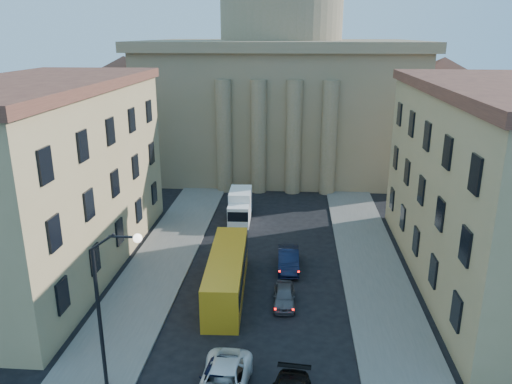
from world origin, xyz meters
TOP-DOWN VIEW (x-y plane):
  - sidewalk_left at (-8.50, 18.00)m, footprint 5.00×60.00m
  - sidewalk_right at (8.50, 18.00)m, footprint 5.00×60.00m
  - church at (0.00, 55.47)m, footprint 68.02×28.76m
  - building_left at (-17.00, 22.00)m, footprint 11.60×26.60m
  - building_right at (17.00, 22.00)m, footprint 11.60×26.60m
  - street_lamp at (-6.97, 8.00)m, footprint 2.62×0.44m
  - car_left_near at (-1.68, 8.41)m, footprint 2.03×4.07m
  - car_left_mid at (-1.22, 7.75)m, footprint 2.74×5.56m
  - car_right_far at (1.68, 17.20)m, footprint 1.58×3.74m
  - car_right_distant at (1.87, 22.69)m, footprint 1.78×4.72m
  - city_bus at (-2.46, 18.42)m, footprint 2.91×10.69m
  - box_truck at (-3.15, 33.17)m, footprint 2.25×5.38m

SIDE VIEW (x-z plane):
  - sidewalk_left at x=-8.50m, z-range 0.00..0.15m
  - sidewalk_right at x=8.50m, z-range 0.00..0.15m
  - car_right_far at x=1.68m, z-range 0.00..1.26m
  - car_left_near at x=-1.68m, z-range 0.00..1.33m
  - car_left_mid at x=-1.22m, z-range 0.00..1.52m
  - car_right_distant at x=1.87m, z-range 0.00..1.54m
  - box_truck at x=-3.15m, z-range -0.08..2.84m
  - city_bus at x=-2.46m, z-range 0.11..3.10m
  - street_lamp at x=-6.97m, z-range 0.87..9.70m
  - building_left at x=-17.00m, z-range 0.07..14.77m
  - building_right at x=17.00m, z-range 0.07..14.77m
  - church at x=0.00m, z-range -6.42..30.18m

